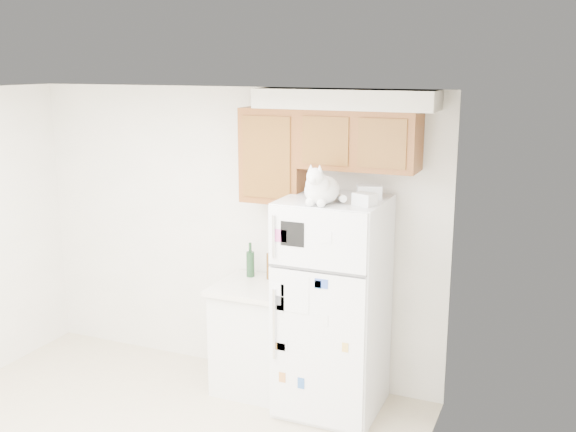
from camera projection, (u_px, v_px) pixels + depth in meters
The scene contains 8 objects.
room_shell at pixel (116, 231), 4.16m from camera, with size 3.84×4.04×2.52m.
refrigerator at pixel (332, 306), 5.21m from camera, with size 0.76×0.78×1.70m.
base_counter at pixel (257, 336), 5.62m from camera, with size 0.64×0.64×0.92m.
cat at pixel (321, 189), 4.80m from camera, with size 0.30×0.44×0.31m.
storage_box_back at pixel (369, 192), 5.03m from camera, with size 0.18×0.13×0.10m, color white.
storage_box_front at pixel (365, 199), 4.78m from camera, with size 0.15×0.11×0.09m, color white.
bottle_green at pixel (250, 260), 5.68m from camera, with size 0.07×0.07×0.30m, color #19381E, non-canonical shape.
bottle_amber at pixel (271, 262), 5.62m from camera, with size 0.07×0.07×0.30m, color #593814, non-canonical shape.
Camera 1 is at (2.68, -3.06, 2.69)m, focal length 42.00 mm.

